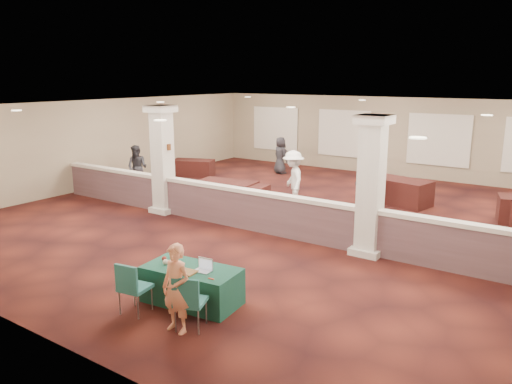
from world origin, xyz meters
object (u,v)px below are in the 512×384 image
Objects in this scene: far_table_front_left at (227,193)px; attendee_a at (137,167)px; conf_chair_side at (132,284)px; attendee_c at (370,183)px; woman at (176,289)px; far_table_back_center at (398,191)px; conf_chair_main at (188,298)px; attendee_d at (280,155)px; far_table_back_left at (193,168)px; near_table at (192,285)px; attendee_b at (293,180)px; far_table_front_center at (239,195)px.

far_table_front_left is 4.02m from attendee_a.
attendee_c reaches higher than conf_chair_side.
woman is at bearing -57.94° from far_table_front_left.
attendee_c is (-0.50, -1.20, 0.41)m from far_table_back_center.
attendee_d is at bearing 93.93° from conf_chair_main.
attendee_d is at bearing 42.92° from far_table_back_left.
attendee_a is at bearing 127.71° from conf_chair_side.
near_table is at bearing -48.68° from far_table_back_left.
far_table_back_center is at bearing -178.48° from attendee_d.
attendee_b is at bearing 99.04° from near_table.
conf_chair_main is at bearing -90.03° from far_table_back_center.
attendee_a is 8.26m from attendee_c.
attendee_d reaches higher than far_table_back_center.
conf_chair_side is at bearing -142.69° from attendee_c.
attendee_d is at bearing 103.72° from far_table_front_left.
woman is at bearing -61.00° from far_table_front_center.
far_table_front_left is at bearing 126.10° from attendee_d.
conf_chair_main is at bearing -55.63° from attendee_a.
attendee_d is at bearing 98.91° from attendee_c.
woman is (-0.14, -0.12, 0.18)m from conf_chair_main.
far_table_back_center is (1.18, 10.14, -0.15)m from conf_chair_side.
attendee_a is 0.98× the size of attendee_c.
woman is (0.50, -0.92, 0.40)m from near_table.
attendee_a reaches higher than far_table_front_center.
far_table_back_center is 1.23× the size of attendee_c.
conf_chair_side is at bearing 132.95° from attendee_d.
far_table_back_left is at bearing 117.44° from conf_chair_side.
conf_chair_side is 7.51m from far_table_front_center.
far_table_back_left is 0.83× the size of far_table_back_center.
far_table_back_left is 1.03× the size of attendee_a.
attendee_c is at bearing 92.37° from woman.
conf_chair_main is (0.65, -0.80, 0.22)m from near_table.
far_table_back_center is (0.15, 10.12, -0.33)m from woman.
conf_chair_main is 0.47× the size of far_table_back_center.
far_table_front_center is 1.08× the size of attendee_c.
attendee_c is (8.00, 2.07, 0.01)m from attendee_a.
attendee_a is 6.06m from attendee_b.
near_table is 0.96× the size of attendee_b.
attendee_d is (2.68, 5.49, -0.03)m from attendee_a.
attendee_a is (-7.32, 6.86, 0.25)m from conf_chair_side.
conf_chair_side is 0.47× the size of far_table_back_center.
far_table_back_left is (-4.50, 2.90, -0.02)m from far_table_front_center.
attendee_a reaches higher than attendee_d.
attendee_b reaches higher than far_table_back_center.
far_table_front_center is (-3.85, 6.95, -0.38)m from woman.
attendee_d is at bearing 108.12° from near_table.
attendee_b is 5.71m from attendee_d.
conf_chair_main is 7.91m from far_table_front_center.
far_table_back_left is at bearing 72.73° from attendee_a.
far_table_front_center is 5.71m from attendee_d.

